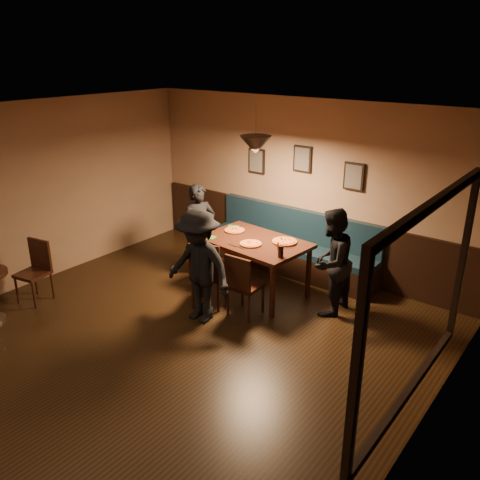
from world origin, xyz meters
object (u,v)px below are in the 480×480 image
at_px(chair_near_right, 245,284).
at_px(diner_left, 200,230).
at_px(chair_near_left, 209,272).
at_px(diner_right, 331,262).
at_px(cafe_chair_far, 32,273).
at_px(dining_table, 254,266).
at_px(soda_glass, 281,251).
at_px(diner_front, 199,267).
at_px(tabasco_bottle, 278,245).
at_px(booth_bench, 290,243).

height_order(chair_near_right, diner_left, diner_left).
relative_size(chair_near_left, diner_right, 0.66).
height_order(diner_right, cafe_chair_far, diner_right).
height_order(chair_near_right, cafe_chair_far, chair_near_right).
relative_size(diner_left, diner_right, 0.99).
xyz_separation_m(dining_table, diner_right, (1.20, 0.13, 0.34)).
bearing_deg(soda_glass, diner_left, 170.34).
height_order(diner_front, tabasco_bottle, diner_front).
xyz_separation_m(chair_near_left, diner_front, (0.18, -0.41, 0.29)).
bearing_deg(dining_table, soda_glass, -18.75).
height_order(diner_left, diner_right, diner_right).
distance_m(chair_near_right, diner_right, 1.21).
bearing_deg(cafe_chair_far, diner_front, -165.30).
bearing_deg(diner_front, diner_right, 43.65).
relative_size(chair_near_right, cafe_chair_far, 1.02).
height_order(chair_near_right, diner_front, diner_front).
distance_m(dining_table, soda_glass, 0.87).
bearing_deg(diner_left, booth_bench, -28.89).
xyz_separation_m(chair_near_right, cafe_chair_far, (-2.68, -1.58, -0.01)).
bearing_deg(diner_right, chair_near_left, -59.44).
relative_size(diner_right, tabasco_bottle, 13.12).
height_order(booth_bench, chair_near_right, booth_bench).
distance_m(booth_bench, cafe_chair_far, 3.99).
relative_size(chair_near_left, chair_near_right, 1.08).
bearing_deg(tabasco_bottle, diner_front, -117.42).
distance_m(diner_front, tabasco_bottle, 1.20).
distance_m(chair_near_left, diner_right, 1.72).
xyz_separation_m(diner_right, cafe_chair_far, (-3.57, -2.36, -0.31)).
relative_size(diner_front, soda_glass, 9.54).
relative_size(soda_glass, tabasco_bottle, 1.42).
distance_m(diner_left, cafe_chair_far, 2.58).
bearing_deg(cafe_chair_far, chair_near_left, -155.29).
height_order(diner_left, diner_front, diner_front).
bearing_deg(cafe_chair_far, diner_right, -157.47).
relative_size(diner_front, cafe_chair_far, 1.73).
distance_m(diner_left, tabasco_bottle, 1.57).
height_order(diner_front, soda_glass, diner_front).
bearing_deg(diner_left, cafe_chair_far, 170.96).
distance_m(booth_bench, diner_right, 1.48).
height_order(diner_right, diner_front, diner_front).
xyz_separation_m(booth_bench, chair_near_left, (-0.29, -1.70, 0.00)).
height_order(booth_bench, diner_left, diner_left).
xyz_separation_m(diner_right, soda_glass, (-0.55, -0.42, 0.16)).
bearing_deg(chair_near_left, chair_near_right, -14.40).
xyz_separation_m(dining_table, chair_near_right, (0.32, -0.64, 0.04)).
distance_m(booth_bench, soda_glass, 1.47).
xyz_separation_m(chair_near_right, tabasco_bottle, (0.14, 0.57, 0.43)).
bearing_deg(dining_table, chair_near_left, -105.37).
bearing_deg(chair_near_left, diner_front, -88.55).
distance_m(diner_right, cafe_chair_far, 4.29).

